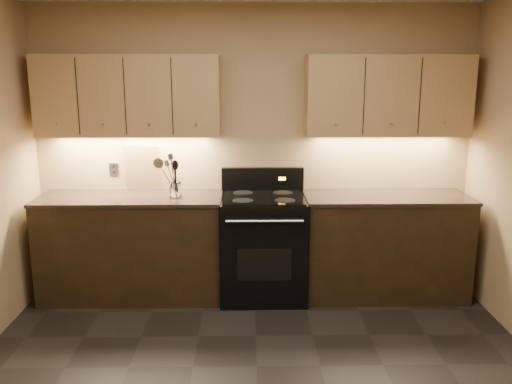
# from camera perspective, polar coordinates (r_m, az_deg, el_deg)

# --- Properties ---
(wall_back) EXTENTS (4.00, 0.04, 2.60)m
(wall_back) POSITION_cam_1_polar(r_m,az_deg,el_deg) (5.02, -0.22, 4.47)
(wall_back) COLOR tan
(wall_back) RESTS_ON ground
(counter_left) EXTENTS (1.62, 0.62, 0.93)m
(counter_left) POSITION_cam_1_polar(r_m,az_deg,el_deg) (5.03, -12.86, -5.61)
(counter_left) COLOR black
(counter_left) RESTS_ON ground
(counter_right) EXTENTS (1.46, 0.62, 0.93)m
(counter_right) POSITION_cam_1_polar(r_m,az_deg,el_deg) (5.08, 13.33, -5.47)
(counter_right) COLOR black
(counter_right) RESTS_ON ground
(stove) EXTENTS (0.76, 0.68, 1.14)m
(stove) POSITION_cam_1_polar(r_m,az_deg,el_deg) (4.90, 0.77, -5.60)
(stove) COLOR black
(stove) RESTS_ON ground
(upper_cab_left) EXTENTS (1.60, 0.30, 0.70)m
(upper_cab_left) POSITION_cam_1_polar(r_m,az_deg,el_deg) (4.94, -13.27, 9.83)
(upper_cab_left) COLOR #A78253
(upper_cab_left) RESTS_ON wall_back
(upper_cab_right) EXTENTS (1.44, 0.30, 0.70)m
(upper_cab_right) POSITION_cam_1_polar(r_m,az_deg,el_deg) (4.98, 13.70, 9.83)
(upper_cab_right) COLOR #A78253
(upper_cab_right) RESTS_ON wall_back
(outlet_plate) EXTENTS (0.08, 0.01, 0.12)m
(outlet_plate) POSITION_cam_1_polar(r_m,az_deg,el_deg) (5.20, -14.72, 2.32)
(outlet_plate) COLOR #B2B5BA
(outlet_plate) RESTS_ON wall_back
(utensil_crock) EXTENTS (0.13, 0.13, 0.13)m
(utensil_crock) POSITION_cam_1_polar(r_m,az_deg,el_deg) (4.81, -8.50, 0.22)
(utensil_crock) COLOR white
(utensil_crock) RESTS_ON counter_left
(cutting_board) EXTENTS (0.34, 0.11, 0.42)m
(cutting_board) POSITION_cam_1_polar(r_m,az_deg,el_deg) (5.10, -11.81, 2.53)
(cutting_board) COLOR tan
(cutting_board) RESTS_ON counter_left
(wooden_spoon) EXTENTS (0.11, 0.12, 0.30)m
(wooden_spoon) POSITION_cam_1_polar(r_m,az_deg,el_deg) (4.78, -8.96, 1.39)
(wooden_spoon) COLOR tan
(wooden_spoon) RESTS_ON utensil_crock
(black_spoon) EXTENTS (0.07, 0.10, 0.31)m
(black_spoon) POSITION_cam_1_polar(r_m,az_deg,el_deg) (4.81, -8.44, 1.51)
(black_spoon) COLOR black
(black_spoon) RESTS_ON utensil_crock
(black_turner) EXTENTS (0.16, 0.19, 0.39)m
(black_turner) POSITION_cam_1_polar(r_m,az_deg,el_deg) (4.77, -8.43, 1.89)
(black_turner) COLOR black
(black_turner) RESTS_ON utensil_crock
(steel_spatula) EXTENTS (0.19, 0.14, 0.36)m
(steel_spatula) POSITION_cam_1_polar(r_m,az_deg,el_deg) (4.79, -8.35, 1.68)
(steel_spatula) COLOR silver
(steel_spatula) RESTS_ON utensil_crock
(steel_skimmer) EXTENTS (0.25, 0.10, 0.35)m
(steel_skimmer) POSITION_cam_1_polar(r_m,az_deg,el_deg) (4.76, -8.28, 1.71)
(steel_skimmer) COLOR silver
(steel_skimmer) RESTS_ON utensil_crock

